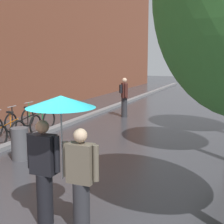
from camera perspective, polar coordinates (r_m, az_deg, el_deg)
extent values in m
cube|color=slate|center=(15.16, -2.99, -0.23)|extent=(0.30, 36.00, 0.12)
torus|color=black|center=(10.21, -18.90, -3.99)|extent=(0.06, 0.70, 0.70)
torus|color=black|center=(10.69, -15.99, -3.24)|extent=(0.14, 0.70, 0.70)
cylinder|color=orange|center=(10.94, -17.56, -1.96)|extent=(0.88, 0.14, 0.43)
cylinder|color=orange|center=(10.85, -17.21, -1.63)|extent=(0.04, 0.04, 0.55)
cube|color=black|center=(10.79, -17.29, -0.04)|extent=(0.23, 0.12, 0.06)
torus|color=black|center=(12.12, -17.14, -1.79)|extent=(0.09, 0.70, 0.70)
torus|color=black|center=(11.53, -13.11, -2.18)|extent=(0.09, 0.70, 0.70)
cylinder|color=black|center=(11.72, -14.81, -1.06)|extent=(0.88, 0.07, 0.43)
cylinder|color=black|center=(11.65, -14.42, -0.73)|extent=(0.04, 0.04, 0.55)
cube|color=black|center=(11.60, -14.48, 0.75)|extent=(0.22, 0.11, 0.06)
cylinder|color=black|center=(12.02, -16.90, -0.46)|extent=(0.04, 0.04, 0.58)
cylinder|color=#9E9EA3|center=(11.97, -16.97, 0.90)|extent=(0.04, 0.46, 0.03)
torus|color=black|center=(12.99, -14.41, -0.91)|extent=(0.12, 0.70, 0.70)
torus|color=black|center=(12.34, -10.88, -1.33)|extent=(0.12, 0.70, 0.70)
cylinder|color=#1E7A38|center=(12.56, -12.37, -0.26)|extent=(0.88, 0.11, 0.43)
cylinder|color=#1E7A38|center=(12.48, -12.02, 0.04)|extent=(0.04, 0.04, 0.55)
cube|color=black|center=(12.43, -12.07, 1.43)|extent=(0.23, 0.12, 0.06)
cylinder|color=#1E7A38|center=(12.88, -14.19, 0.32)|extent=(0.04, 0.04, 0.58)
cylinder|color=#9E9EA3|center=(12.84, -14.25, 1.60)|extent=(0.07, 0.46, 0.03)
cylinder|color=black|center=(5.54, -11.54, -14.51)|extent=(0.26, 0.26, 0.84)
cube|color=black|center=(5.29, -11.82, -7.19)|extent=(0.40, 0.22, 0.63)
sphere|color=#9E7051|center=(5.18, -11.99, -2.51)|extent=(0.21, 0.21, 0.21)
cylinder|color=black|center=(5.42, -14.02, -6.51)|extent=(0.09, 0.09, 0.57)
cylinder|color=black|center=(5.14, -9.51, -7.22)|extent=(0.09, 0.09, 0.57)
cylinder|color=#2D2D33|center=(5.24, -5.32, -16.10)|extent=(0.26, 0.26, 0.80)
cube|color=#665B4C|center=(4.97, -5.44, -8.81)|extent=(0.40, 0.22, 0.60)
sphere|color=beige|center=(4.85, -5.52, -4.05)|extent=(0.21, 0.21, 0.21)
cylinder|color=#665B4C|center=(5.08, -7.96, -8.10)|extent=(0.09, 0.09, 0.54)
cylinder|color=#665B4C|center=(4.86, -2.81, -8.87)|extent=(0.09, 0.09, 0.54)
cylinder|color=#9E9EA3|center=(5.07, -8.69, -5.36)|extent=(0.02, 0.02, 1.14)
cone|color=#1EB2C6|center=(4.94, -8.87, 1.80)|extent=(1.05, 1.05, 0.18)
cylinder|color=#4C4C51|center=(8.88, -15.68, -5.34)|extent=(0.44, 0.44, 0.85)
cylinder|color=#2D2D33|center=(14.54, 2.14, 0.82)|extent=(0.26, 0.26, 0.86)
cube|color=#4C231E|center=(14.45, 2.16, 3.76)|extent=(0.40, 0.46, 0.64)
sphere|color=beige|center=(14.41, 2.17, 5.53)|extent=(0.21, 0.21, 0.21)
cylinder|color=#4C231E|center=(14.69, 1.96, 3.99)|extent=(0.09, 0.09, 0.58)
cylinder|color=#4C231E|center=(14.20, 2.37, 3.79)|extent=(0.09, 0.09, 0.58)
cube|color=black|center=(14.41, 1.62, 4.03)|extent=(0.26, 0.29, 0.36)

